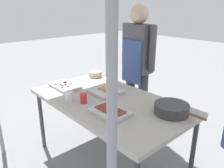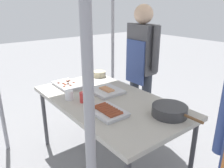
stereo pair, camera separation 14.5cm
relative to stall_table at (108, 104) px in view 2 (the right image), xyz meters
The scene contains 10 objects.
ground_plane 0.70m from the stall_table, ahead, with size 18.00×18.00×0.00m, color slate.
stall_table is the anchor object (origin of this frame).
tray_grilled_sausages 0.31m from the stall_table, 37.74° to the right, with size 0.33×0.24×0.05m.
tray_meat_skewers 0.61m from the stall_table, 166.25° to the right, with size 0.39×0.23×0.04m.
tray_pork_links 0.19m from the stall_table, 147.74° to the left, with size 0.31×0.29×0.05m.
cooking_wok 0.63m from the stall_table, 19.51° to the left, with size 0.46×0.30×0.09m.
condiment_bowl 0.76m from the stall_table, 152.00° to the left, with size 0.17×0.17×0.07m, color #BFB28C.
drink_cup_near_edge 0.39m from the stall_table, 127.14° to the right, with size 0.08×0.08×0.09m, color white.
drink_cup_by_wok 0.27m from the stall_table, 112.50° to the right, with size 0.06×0.06×0.10m, color red.
vendor_woman 0.83m from the stall_table, 111.26° to the left, with size 0.52×0.23×1.64m.
Camera 2 is at (1.64, -1.22, 1.64)m, focal length 36.15 mm.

